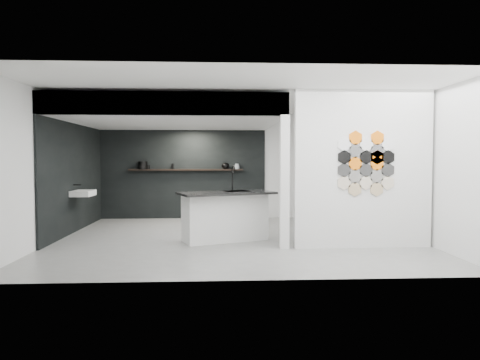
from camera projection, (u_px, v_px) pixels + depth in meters
name	position (u px, v px, depth m)	size (l,w,h in m)	color
floor	(236.00, 238.00, 8.54)	(7.00, 6.00, 0.01)	slate
partition_panel	(363.00, 169.00, 7.59)	(2.45, 0.15, 2.80)	silver
bay_clad_back	(183.00, 174.00, 11.39)	(4.40, 0.04, 2.35)	black
bay_clad_left	(75.00, 178.00, 9.31)	(0.04, 4.00, 2.35)	black
bulkhead	(175.00, 115.00, 9.35)	(4.40, 4.00, 0.40)	silver
corner_column	(284.00, 182.00, 7.53)	(0.16, 0.16, 2.35)	silver
fascia_beam	(163.00, 103.00, 7.44)	(4.40, 0.16, 0.40)	silver
wall_basin	(83.00, 193.00, 9.14)	(0.40, 0.60, 0.12)	silver
display_shelf	(186.00, 170.00, 11.28)	(3.00, 0.15, 0.04)	black
kitchen_island	(225.00, 216.00, 8.26)	(1.97, 1.38, 1.45)	silver
stockpot	(143.00, 165.00, 11.22)	(0.24, 0.24, 0.20)	black
kettle	(225.00, 166.00, 11.33)	(0.21, 0.21, 0.17)	black
glass_bowl	(237.00, 167.00, 11.34)	(0.13, 0.13, 0.09)	gray
glass_vase	(237.00, 166.00, 11.34)	(0.10, 0.10, 0.14)	gray
bottle_dark	(173.00, 166.00, 11.26)	(0.05, 0.05, 0.15)	black
utensil_cup	(148.00, 167.00, 11.23)	(0.09, 0.09, 0.11)	black
hex_tile_cluster	(367.00, 163.00, 7.50)	(1.04, 0.02, 1.16)	beige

